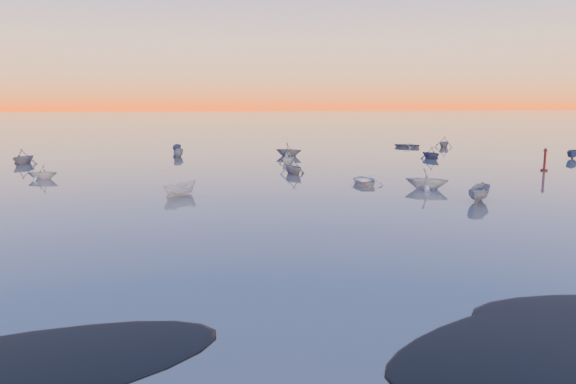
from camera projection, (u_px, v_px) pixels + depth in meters
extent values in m
plane|color=#625951|center=(239.00, 141.00, 116.32)|extent=(600.00, 600.00, 0.00)
imported|color=silver|center=(180.00, 195.00, 50.81)|extent=(3.44, 3.69, 1.23)
imported|color=slate|center=(293.00, 174.00, 65.37)|extent=(4.19, 2.90, 1.34)
cylinder|color=#4B1010|center=(544.00, 170.00, 68.29)|extent=(0.83, 0.83, 0.28)
cylinder|color=#4B1010|center=(545.00, 161.00, 68.10)|extent=(0.30, 0.30, 2.40)
cone|color=#4B1010|center=(546.00, 149.00, 67.87)|extent=(0.55, 0.55, 0.46)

